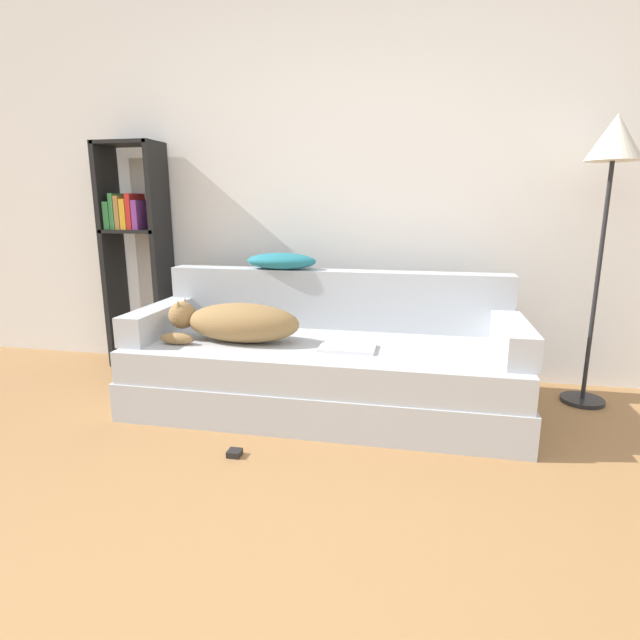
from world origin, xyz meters
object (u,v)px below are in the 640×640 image
Objects in this scene: dog at (236,322)px; laptop at (347,348)px; throw_pillow at (281,261)px; floor_lamp at (612,163)px; couch at (323,376)px; power_adapter at (235,453)px; bookshelf at (135,240)px.

dog reaches higher than laptop.
floor_lamp is (1.82, 0.03, 0.56)m from throw_pillow.
floor_lamp is at bearing 14.46° from couch.
laptop reaches higher than couch.
throw_pillow is at bearing 133.95° from couch.
power_adapter is at bearing -87.40° from throw_pillow.
power_adapter is at bearing -149.92° from floor_lamp.
throw_pillow is at bearing -178.96° from floor_lamp.
couch is 34.63× the size of power_adapter.
floor_lamp is (1.97, 0.46, 0.86)m from dog.
bookshelf is at bearing 170.45° from throw_pillow.
floor_lamp is at bearing 30.08° from power_adapter.
laptop is 0.19× the size of floor_lamp.
dog is at bearing 176.80° from laptop.
dog is 2.19m from floor_lamp.
floor_lamp is (1.48, 0.38, 1.16)m from couch.
throw_pillow is (0.15, 0.43, 0.30)m from dog.
dog is at bearing 108.59° from power_adapter.
dog is 1.21m from bookshelf.
throw_pillow is 1.91m from floor_lamp.
throw_pillow reaches higher than laptop.
floor_lamp is 2.45m from power_adapter.
couch is 4.89× the size of throw_pillow.
bookshelf reaches higher than couch.
couch is at bearing -165.54° from floor_lamp.
throw_pillow reaches higher than couch.
couch is 1.38× the size of bookshelf.
power_adapter is at bearing -130.14° from laptop.
couch is at bearing -46.05° from throw_pillow.
laptop is at bearing -21.99° from bookshelf.
laptop is 1.71m from floor_lamp.
floor_lamp reaches higher than power_adapter.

